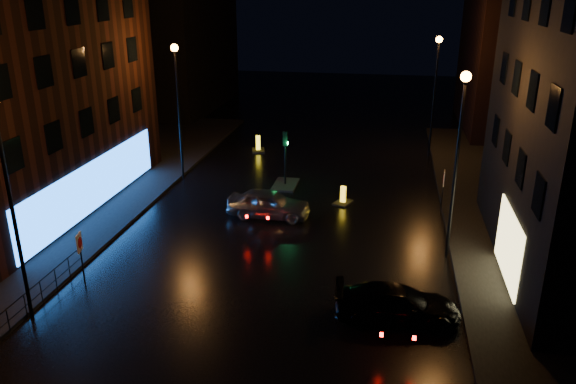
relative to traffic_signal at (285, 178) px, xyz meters
name	(u,v)px	position (x,y,z in m)	size (l,w,h in m)	color
ground	(249,310)	(1.20, -14.00, -0.50)	(120.00, 120.00, 0.00)	black
pavement_left	(39,206)	(-12.80, -6.00, -0.43)	(12.00, 44.00, 0.15)	black
building_far_left	(175,35)	(-14.80, 21.00, 6.50)	(8.00, 16.00, 14.00)	black
building_far_right	(518,56)	(16.20, 18.00, 5.50)	(8.00, 14.00, 12.00)	black
street_lamp_lnear	(6,177)	(-6.60, -16.00, 5.06)	(0.44, 0.44, 8.37)	black
street_lamp_lfar	(177,92)	(-6.60, 0.00, 5.06)	(0.44, 0.44, 8.37)	black
street_lamp_rnear	(459,138)	(9.00, -8.00, 5.06)	(0.44, 0.44, 8.37)	black
street_lamp_rfar	(436,78)	(9.00, 8.00, 5.06)	(0.44, 0.44, 8.37)	black
traffic_signal	(285,178)	(0.00, 0.00, 0.00)	(1.40, 2.40, 3.45)	black
guard_railing	(40,287)	(-6.80, -15.00, 0.24)	(0.05, 6.04, 1.00)	black
silver_hatchback	(269,204)	(0.03, -4.95, 0.24)	(1.76, 4.38, 1.49)	#B0B4B8
dark_sedan	(397,304)	(6.76, -13.66, 0.16)	(1.86, 4.58, 1.33)	black
bollard_near	(343,200)	(3.75, -2.34, -0.28)	(1.18, 1.39, 1.03)	black
bollard_far	(258,148)	(-3.38, 7.05, -0.25)	(1.21, 1.53, 1.17)	black
road_sign_left	(80,247)	(-5.88, -13.44, 1.26)	(0.18, 0.57, 2.35)	black
road_sign_right	(444,182)	(9.10, -2.81, 1.30)	(0.11, 0.58, 2.41)	black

